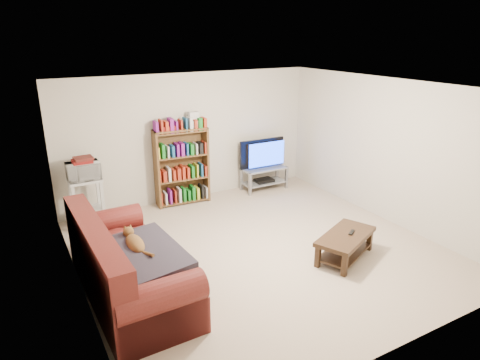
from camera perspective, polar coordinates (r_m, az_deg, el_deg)
floor at (r=6.50m, az=2.52°, el=-9.23°), size 5.00×5.00×0.00m
ceiling at (r=5.77m, az=2.88°, el=12.26°), size 5.00×5.00×0.00m
wall_back at (r=8.17m, az=-6.63°, el=5.66°), size 5.00×0.00×5.00m
wall_front at (r=4.28m, az=20.81°, el=-8.39°), size 5.00×0.00×5.00m
wall_left at (r=5.23m, az=-21.31°, el=-3.40°), size 0.00×5.00×5.00m
wall_right at (r=7.60m, az=18.95°, el=3.71°), size 0.00×5.00×5.00m
sofa at (r=5.50m, az=-15.35°, el=-11.58°), size 1.07×2.36×1.00m
blanket at (r=5.29m, az=-13.06°, el=-9.76°), size 1.03×1.26×0.19m
cat at (r=5.44m, az=-13.82°, el=-8.24°), size 0.27×0.64×0.19m
coffee_table at (r=6.34m, az=13.85°, el=-7.99°), size 1.15×0.89×0.37m
remote at (r=6.34m, az=14.67°, el=-6.76°), size 0.17×0.13×0.02m
tv_stand at (r=8.79m, az=3.22°, el=0.74°), size 0.94×0.43×0.47m
television at (r=8.66m, az=3.28°, el=3.49°), size 1.00×0.14×0.58m
dvd_player at (r=8.83m, az=3.21°, el=-0.05°), size 0.38×0.27×0.06m
bookshelf at (r=8.02m, az=-7.77°, el=1.92°), size 1.01×0.37×1.44m
shelf_clutter at (r=7.86m, az=-7.38°, el=7.62°), size 0.74×0.24×0.28m
microwave_stand at (r=7.48m, az=-19.78°, el=-2.06°), size 0.52×0.38×0.83m
microwave at (r=7.34m, az=-20.16°, el=1.13°), size 0.51×0.35×0.28m
game_boxes at (r=7.29m, az=-20.30°, el=2.37°), size 0.30×0.27×0.05m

